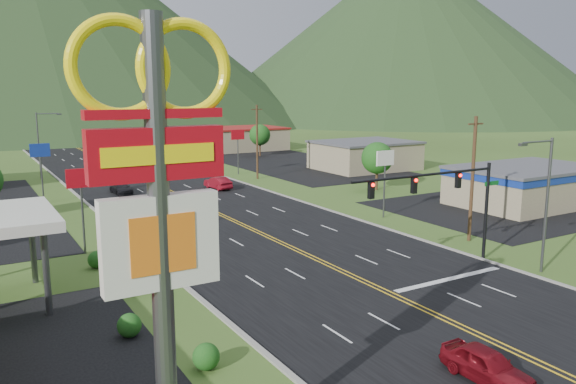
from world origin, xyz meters
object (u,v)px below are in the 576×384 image
streetlight_west (41,141)px  car_red_far (218,183)px  pylon_sign (158,195)px  car_dark_mid (121,188)px  traffic_signal (447,191)px  streetlight_east (544,196)px  car_red_near (487,366)px

streetlight_west → car_red_far: 26.61m
pylon_sign → car_dark_mid: (11.54, 51.09, -8.65)m
traffic_signal → car_dark_mid: (-11.94, 39.09, -4.68)m
traffic_signal → streetlight_east: 6.17m
pylon_sign → streetlight_west: 68.33m
pylon_sign → car_dark_mid: size_ratio=3.14×
pylon_sign → car_red_near: (13.68, 0.06, -8.59)m
streetlight_east → car_red_far: streetlight_east is taller
pylon_sign → streetlight_west: size_ratio=1.56×
streetlight_west → car_red_far: (17.23, -19.79, -4.43)m
car_dark_mid → streetlight_west: bearing=107.8°
pylon_sign → streetlight_east: pylon_sign is taller
traffic_signal → pylon_sign: bearing=-152.9°
pylon_sign → car_red_near: bearing=0.3°
pylon_sign → car_red_near: pylon_sign is taller
traffic_signal → streetlight_east: (4.70, -4.00, -0.15)m
pylon_sign → car_red_far: 53.91m
traffic_signal → car_red_far: 36.52m
pylon_sign → car_dark_mid: bearing=77.3°
car_red_near → car_red_far: (8.87, 48.15, 0.05)m
car_red_near → car_dark_mid: car_red_near is taller
pylon_sign → car_red_near: 16.16m
pylon_sign → car_dark_mid: pylon_sign is taller
traffic_signal → car_red_far: (-0.93, 36.22, -4.58)m
streetlight_east → streetlight_west: bearing=110.9°
traffic_signal → streetlight_west: (-18.16, 56.00, -0.15)m
streetlight_west → car_dark_mid: streetlight_west is taller
car_red_near → car_dark_mid: size_ratio=0.93×
streetlight_west → pylon_sign: bearing=-94.5°
streetlight_east → car_dark_mid: streetlight_east is taller
streetlight_west → car_red_far: streetlight_west is taller
car_red_far → pylon_sign: bearing=59.4°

